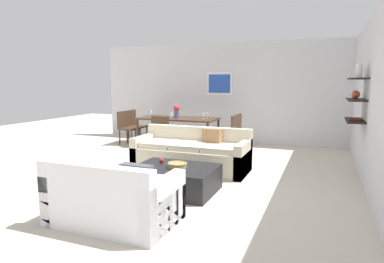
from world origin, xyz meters
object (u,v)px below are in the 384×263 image
coffee_table (175,179)px  apple_on_coffee_table (161,161)px  dining_chair_right_far (234,129)px  dining_chair_right_near (229,131)px  wine_glass_right_far (207,114)px  dining_chair_left_far (135,124)px  dining_chair_foot (162,132)px  wine_glass_left_near (150,112)px  dining_chair_left_near (126,126)px  wine_glass_foot (171,115)px  centerpiece_vase (177,110)px  decorative_bowl (177,165)px  dining_table (178,120)px  wine_glass_right_near (203,115)px  loveseat_white (114,199)px  sofa_beige (192,154)px

coffee_table → apple_on_coffee_table: size_ratio=17.19×
apple_on_coffee_table → dining_chair_right_far: 3.34m
dining_chair_right_near → wine_glass_right_far: wine_glass_right_far is taller
dining_chair_left_far → wine_glass_right_far: size_ratio=6.11×
dining_chair_foot → wine_glass_left_near: bearing=133.2°
apple_on_coffee_table → dining_chair_right_near: size_ratio=0.08×
dining_chair_left_near → dining_chair_right_far: 2.84m
dining_chair_right_far → wine_glass_foot: (-1.40, -0.64, 0.36)m
dining_chair_foot → dining_chair_right_far: (1.40, 1.11, 0.00)m
centerpiece_vase → decorative_bowl: bearing=-65.7°
decorative_bowl → dining_chair_right_near: (-0.04, 3.07, 0.08)m
dining_table → wine_glass_right_near: wine_glass_right_near is taller
loveseat_white → wine_glass_right_far: bearing=96.0°
dining_chair_right_near → centerpiece_vase: 1.50m
dining_chair_left_far → wine_glass_right_far: bearing=-2.6°
decorative_bowl → wine_glass_foot: (-1.44, 2.86, 0.44)m
sofa_beige → dining_chair_left_near: size_ratio=2.43×
loveseat_white → dining_chair_right_near: 4.38m
loveseat_white → dining_chair_right_far: (0.19, 4.80, 0.21)m
sofa_beige → apple_on_coffee_table: sofa_beige is taller
wine_glass_right_near → coffee_table: bearing=-78.0°
coffee_table → dining_chair_right_near: 3.06m
wine_glass_left_near → coffee_table: bearing=-56.0°
coffee_table → apple_on_coffee_table: bearing=153.5°
dining_table → dining_chair_right_near: 1.43m
wine_glass_foot → dining_chair_foot: bearing=-90.0°
sofa_beige → dining_chair_right_far: size_ratio=2.43×
wine_glass_left_near → dining_chair_left_far: bearing=153.5°
sofa_beige → dining_table: 2.32m
apple_on_coffee_table → wine_glass_right_far: (-0.37, 3.23, 0.44)m
sofa_beige → dining_chair_foot: (-1.16, 1.08, 0.21)m
loveseat_white → dining_table: 4.76m
dining_table → loveseat_white: bearing=-75.2°
sofa_beige → apple_on_coffee_table: size_ratio=29.91×
dining_chair_right_near → coffee_table: bearing=-90.2°
wine_glass_right_near → dining_chair_foot: bearing=-133.2°
dining_chair_left_far → dining_chair_right_near: bearing=-8.8°
coffee_table → centerpiece_vase: (-1.41, 3.21, 0.75)m
coffee_table → dining_chair_left_near: bearing=132.6°
coffee_table → decorative_bowl: 0.24m
dining_chair_left_near → wine_glass_right_far: (2.13, 0.34, 0.35)m
dining_chair_left_near → wine_glass_right_near: (2.13, 0.10, 0.36)m
coffee_table → dining_chair_left_far: size_ratio=1.39×
dining_table → dining_chair_left_near: bearing=-171.2°
dining_chair_left_near → wine_glass_left_near: (0.68, 0.10, 0.38)m
decorative_bowl → wine_glass_foot: 3.23m
dining_chair_left_far → wine_glass_right_near: size_ratio=5.54×
loveseat_white → wine_glass_right_near: (-0.49, 4.46, 0.57)m
dining_table → dining_chair_right_far: dining_chair_right_far is taller
dining_table → dining_chair_right_far: size_ratio=2.27×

